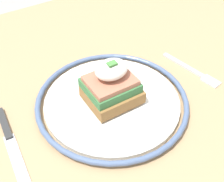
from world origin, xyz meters
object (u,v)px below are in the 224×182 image
object	(u,v)px
sandwich	(111,85)
fork	(193,71)
plate	(112,102)
knife	(10,141)

from	to	relation	value
sandwich	fork	bearing A→B (deg)	176.81
plate	knife	bearing A→B (deg)	-4.50
knife	plate	bearing A→B (deg)	175.50
sandwich	fork	size ratio (longest dim) A/B	0.80
sandwich	knife	xyz separation A→B (m)	(0.19, -0.01, -0.04)
fork	knife	world-z (taller)	knife
plate	sandwich	distance (m)	0.04
sandwich	knife	world-z (taller)	sandwich
plate	fork	size ratio (longest dim) A/B	2.01
sandwich	fork	distance (m)	0.20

